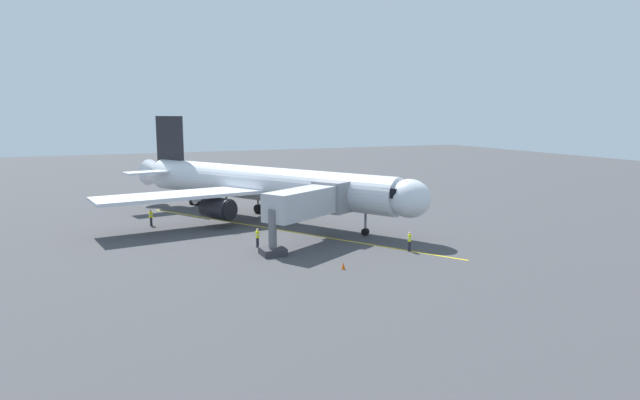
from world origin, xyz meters
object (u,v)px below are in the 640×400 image
(jet_bridge, at_px, (312,202))
(ground_crew_wing_walker, at_px, (151,217))
(tug_near_nose, at_px, (199,199))
(safety_cone_nose_right, at_px, (343,266))
(safety_cone_nose_left, at_px, (403,207))
(ground_crew_marshaller, at_px, (409,241))
(ground_crew_loader, at_px, (257,238))
(airplane, at_px, (260,184))

(jet_bridge, bearing_deg, ground_crew_wing_walker, -47.10)
(tug_near_nose, xyz_separation_m, safety_cone_nose_right, (-4.18, 34.53, -0.43))
(ground_crew_wing_walker, height_order, tug_near_nose, ground_crew_wing_walker)
(safety_cone_nose_left, bearing_deg, tug_near_nose, -31.71)
(ground_crew_marshaller, height_order, tug_near_nose, ground_crew_marshaller)
(ground_crew_loader, height_order, tug_near_nose, ground_crew_loader)
(tug_near_nose, relative_size, safety_cone_nose_right, 4.99)
(jet_bridge, bearing_deg, airplane, -84.91)
(ground_crew_marshaller, bearing_deg, ground_crew_wing_walker, -46.48)
(ground_crew_marshaller, height_order, safety_cone_nose_right, ground_crew_marshaller)
(ground_crew_loader, bearing_deg, safety_cone_nose_left, -153.09)
(airplane, xyz_separation_m, ground_crew_marshaller, (-7.54, 18.92, -3.12))
(airplane, relative_size, safety_cone_nose_left, 66.20)
(airplane, bearing_deg, ground_crew_marshaller, 111.73)
(safety_cone_nose_left, bearing_deg, airplane, -3.03)
(safety_cone_nose_left, bearing_deg, ground_crew_loader, 26.91)
(airplane, xyz_separation_m, ground_crew_wing_walker, (11.74, -1.38, -3.12))
(airplane, xyz_separation_m, jet_bridge, (-1.11, 12.44, -0.24))
(airplane, distance_m, jet_bridge, 12.50)
(airplane, bearing_deg, safety_cone_nose_right, 89.58)
(safety_cone_nose_right, bearing_deg, ground_crew_wing_walker, -63.26)
(airplane, relative_size, safety_cone_nose_right, 66.20)
(ground_crew_loader, bearing_deg, airplane, -108.67)
(jet_bridge, bearing_deg, safety_cone_nose_left, -146.01)
(ground_crew_wing_walker, bearing_deg, jet_bridge, 132.90)
(ground_crew_marshaller, distance_m, ground_crew_wing_walker, 28.00)
(ground_crew_wing_walker, xyz_separation_m, ground_crew_loader, (-7.59, 13.65, 0.00))
(ground_crew_marshaller, relative_size, tug_near_nose, 0.62)
(airplane, height_order, ground_crew_wing_walker, airplane)
(safety_cone_nose_right, bearing_deg, airplane, -90.42)
(ground_crew_marshaller, bearing_deg, safety_cone_nose_right, 19.23)
(ground_crew_marshaller, relative_size, safety_cone_nose_right, 3.11)
(ground_crew_loader, relative_size, tug_near_nose, 0.62)
(ground_crew_loader, bearing_deg, jet_bridge, 178.14)
(airplane, bearing_deg, ground_crew_wing_walker, -6.70)
(ground_crew_marshaller, bearing_deg, tug_near_nose, -69.55)
(jet_bridge, height_order, tug_near_nose, jet_bridge)
(jet_bridge, relative_size, safety_cone_nose_left, 19.58)
(ground_crew_wing_walker, bearing_deg, ground_crew_marshaller, 133.52)
(tug_near_nose, bearing_deg, ground_crew_loader, 90.43)
(ground_crew_marshaller, xyz_separation_m, safety_cone_nose_left, (-10.60, -17.96, -0.61))
(ground_crew_marshaller, xyz_separation_m, tug_near_nose, (11.88, -31.85, -0.18))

